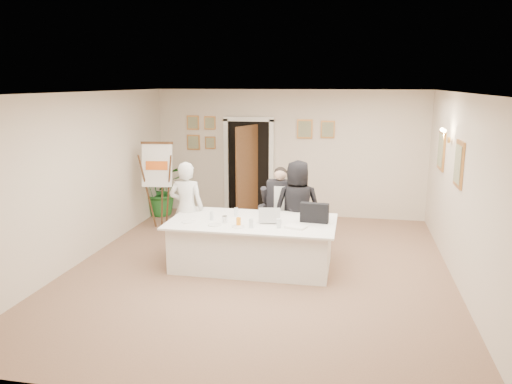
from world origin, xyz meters
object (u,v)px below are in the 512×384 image
Objects in this scene: standing_woman at (297,207)px; seated_man at (280,207)px; oj_glass at (239,222)px; laptop at (271,213)px; standing_man at (187,209)px; conference_table at (252,243)px; steel_jug at (225,219)px; flip_chart at (159,189)px; potted_palm at (162,190)px; paper_stack at (296,227)px; laptop_bag at (314,213)px.

seated_man is at bearing -50.59° from standing_woman.
seated_man is 11.41× the size of oj_glass.
standing_woman is at bearing 58.01° from laptop.
oj_glass is at bearing 142.31° from standing_man.
steel_jug reaches higher than conference_table.
flip_chart is at bearing 142.13° from conference_table.
potted_palm is (-1.43, 2.44, -0.25)m from standing_man.
seated_man is at bearing 81.46° from laptop.
laptop is at bearing 148.89° from paper_stack.
laptop is (2.96, -2.82, 0.35)m from potted_palm.
seated_man is at bearing 129.30° from laptop_bag.
standing_woman is at bearing 51.83° from conference_table.
conference_table is at bearing 26.97° from steel_jug.
potted_palm is (-2.94, 1.69, -0.17)m from seated_man.
seated_man is 0.91× the size of standing_man.
potted_palm reaches higher than conference_table.
laptop_bag is (0.99, 0.09, 0.54)m from conference_table.
oj_glass is at bearing -94.73° from seated_man.
paper_stack is (3.40, -3.08, 0.22)m from potted_palm.
laptop is 0.52m from paper_stack.
laptop_bag is (2.22, -0.29, 0.11)m from standing_man.
standing_man is at bearing -52.89° from flip_chart.
potted_palm is (-2.66, 2.81, 0.18)m from conference_table.
standing_woman is at bearing -29.82° from seated_man.
potted_palm is 3.16× the size of laptop.
standing_man is 2.24m from laptop_bag.
laptop_bag reaches higher than paper_stack.
potted_palm is (-3.30, 2.00, -0.26)m from standing_woman.
standing_man is 2.07m from paper_stack.
standing_woman is 4.59× the size of laptop.
standing_man reaches higher than laptop_bag.
oj_glass is (-0.43, -1.46, 0.10)m from seated_man.
laptop_bag is at bearing -1.72° from laptop.
flip_chart reaches higher than seated_man.
seated_man is at bearing -158.24° from standing_man.
oj_glass reaches higher than paper_stack.
standing_woman reaches higher than laptop.
potted_palm is 4.10m from laptop.
paper_stack is at bearing -40.73° from laptop.
potted_palm is at bearing 133.42° from conference_table.
paper_stack is (0.10, -1.08, -0.04)m from standing_woman.
laptop is (0.02, -1.13, 0.17)m from seated_man.
standing_man is 12.60× the size of oj_glass.
standing_woman is at bearing 95.17° from paper_stack.
steel_jug is (-0.40, -0.21, 0.44)m from conference_table.
flip_chart is at bearing 145.90° from paper_stack.
laptop_bag is at bearing 12.01° from steel_jug.
paper_stack is (0.74, -0.27, 0.40)m from conference_table.
flip_chart reaches higher than steel_jug.
standing_woman reaches higher than steel_jug.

